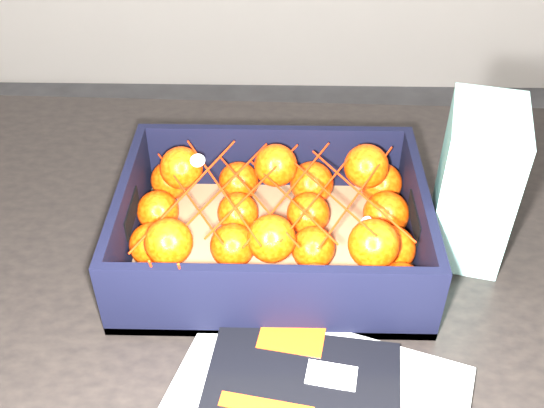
{
  "coord_description": "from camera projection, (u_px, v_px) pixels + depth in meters",
  "views": [
    {
      "loc": [
        0.2,
        -0.72,
        1.36
      ],
      "look_at": [
        0.19,
        -0.12,
        0.86
      ],
      "focal_mm": 42.23,
      "sensor_mm": 36.0,
      "label": 1
    }
  ],
  "objects": [
    {
      "name": "retail_carton",
      "position": [
        475.0,
        182.0,
        0.83
      ],
      "size": [
        0.12,
        0.15,
        0.21
      ],
      "primitive_type": "cube",
      "rotation": [
        0.0,
        0.0,
        -0.23
      ],
      "color": "white",
      "rests_on": "table"
    },
    {
      "name": "mesh_net",
      "position": [
        265.0,
        198.0,
        0.8
      ],
      "size": [
        0.33,
        0.26,
        0.09
      ],
      "color": "red",
      "rests_on": "clementine_heap"
    },
    {
      "name": "table",
      "position": [
        279.0,
        299.0,
        0.94
      ],
      "size": [
        1.22,
        0.83,
        0.75
      ],
      "color": "black",
      "rests_on": "ground"
    },
    {
      "name": "clementine_heap",
      "position": [
        278.0,
        221.0,
        0.84
      ],
      "size": [
        0.37,
        0.27,
        0.11
      ],
      "color": "#E93604",
      "rests_on": "produce_crate"
    },
    {
      "name": "produce_crate",
      "position": [
        272.0,
        234.0,
        0.86
      ],
      "size": [
        0.39,
        0.3,
        0.11
      ],
      "color": "brown",
      "rests_on": "table"
    }
  ]
}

